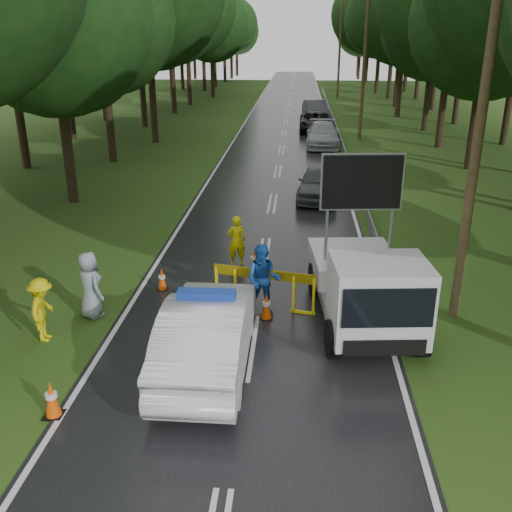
# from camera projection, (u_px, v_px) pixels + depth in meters

# --- Properties ---
(ground) EXTENTS (160.00, 160.00, 0.00)m
(ground) POSITION_uv_depth(u_px,v_px,m) (248.00, 347.00, 13.36)
(ground) COLOR #234413
(ground) RESTS_ON ground
(road) EXTENTS (7.00, 140.00, 0.02)m
(road) POSITION_uv_depth(u_px,v_px,m) (284.00, 134.00, 41.20)
(road) COLOR black
(road) RESTS_ON ground
(guardrail) EXTENTS (0.12, 60.06, 0.70)m
(guardrail) POSITION_uv_depth(u_px,v_px,m) (336.00, 128.00, 40.44)
(guardrail) COLOR gray
(guardrail) RESTS_ON ground
(utility_pole_near) EXTENTS (1.40, 0.24, 10.00)m
(utility_pole_near) POSITION_uv_depth(u_px,v_px,m) (481.00, 117.00, 13.01)
(utility_pole_near) COLOR #422D1E
(utility_pole_near) RESTS_ON ground
(utility_pole_mid) EXTENTS (1.40, 0.24, 10.00)m
(utility_pole_mid) POSITION_uv_depth(u_px,v_px,m) (364.00, 62.00, 37.13)
(utility_pole_mid) COLOR #422D1E
(utility_pole_mid) RESTS_ON ground
(utility_pole_far) EXTENTS (1.40, 0.24, 10.00)m
(utility_pole_far) POSITION_uv_depth(u_px,v_px,m) (340.00, 50.00, 61.26)
(utility_pole_far) COLOR #422D1E
(utility_pole_far) RESTS_ON ground
(police_sedan) EXTENTS (1.76, 4.99, 1.81)m
(police_sedan) POSITION_uv_depth(u_px,v_px,m) (208.00, 332.00, 12.33)
(police_sedan) COLOR silver
(police_sedan) RESTS_ON ground
(work_truck) EXTENTS (2.72, 5.27, 4.05)m
(work_truck) POSITION_uv_depth(u_px,v_px,m) (366.00, 286.00, 13.94)
(work_truck) COLOR gray
(work_truck) RESTS_ON ground
(barrier) EXTENTS (2.71, 0.63, 1.14)m
(barrier) POSITION_uv_depth(u_px,v_px,m) (264.00, 279.00, 14.88)
(barrier) COLOR #FFE80D
(barrier) RESTS_ON ground
(officer) EXTENTS (0.67, 0.53, 1.62)m
(officer) POSITION_uv_depth(u_px,v_px,m) (236.00, 241.00, 17.76)
(officer) COLOR yellow
(officer) RESTS_ON ground
(civilian) EXTENTS (0.98, 0.79, 1.89)m
(civilian) POSITION_uv_depth(u_px,v_px,m) (263.00, 280.00, 14.65)
(civilian) COLOR #1B52B0
(civilian) RESTS_ON ground
(bystander_left) EXTENTS (0.69, 1.07, 1.58)m
(bystander_left) POSITION_uv_depth(u_px,v_px,m) (43.00, 310.00, 13.41)
(bystander_left) COLOR #D0C20B
(bystander_left) RESTS_ON ground
(bystander_right) EXTENTS (1.02, 0.99, 1.76)m
(bystander_right) POSITION_uv_depth(u_px,v_px,m) (90.00, 285.00, 14.49)
(bystander_right) COLOR #8591A0
(bystander_right) RESTS_ON ground
(queue_car_first) EXTENTS (2.18, 4.46, 1.46)m
(queue_car_first) POSITION_uv_depth(u_px,v_px,m) (319.00, 182.00, 25.05)
(queue_car_first) COLOR #414549
(queue_car_first) RESTS_ON ground
(queue_car_second) EXTENTS (2.19, 5.14, 1.48)m
(queue_car_second) POSITION_uv_depth(u_px,v_px,m) (323.00, 135.00, 36.60)
(queue_car_second) COLOR #A5A8AC
(queue_car_second) RESTS_ON ground
(queue_car_third) EXTENTS (2.33, 5.00, 1.39)m
(queue_car_third) POSITION_uv_depth(u_px,v_px,m) (315.00, 122.00, 42.21)
(queue_car_third) COLOR black
(queue_car_third) RESTS_ON ground
(queue_car_fourth) EXTENTS (2.31, 4.98, 1.58)m
(queue_car_fourth) POSITION_uv_depth(u_px,v_px,m) (316.00, 110.00, 47.73)
(queue_car_fourth) COLOR #43454B
(queue_car_fourth) RESTS_ON ground
(cone_near_left) EXTENTS (0.37, 0.37, 0.78)m
(cone_near_left) POSITION_uv_depth(u_px,v_px,m) (52.00, 399.00, 10.83)
(cone_near_left) COLOR black
(cone_near_left) RESTS_ON ground
(cone_center) EXTENTS (0.34, 0.34, 0.72)m
(cone_center) POSITION_uv_depth(u_px,v_px,m) (266.00, 306.00, 14.55)
(cone_center) COLOR black
(cone_center) RESTS_ON ground
(cone_far) EXTENTS (0.35, 0.35, 0.74)m
(cone_far) POSITION_uv_depth(u_px,v_px,m) (254.00, 260.00, 17.47)
(cone_far) COLOR black
(cone_far) RESTS_ON ground
(cone_left_mid) EXTENTS (0.31, 0.31, 0.66)m
(cone_left_mid) POSITION_uv_depth(u_px,v_px,m) (162.00, 279.00, 16.22)
(cone_left_mid) COLOR black
(cone_left_mid) RESTS_ON ground
(cone_right) EXTENTS (0.30, 0.30, 0.64)m
(cone_right) POSITION_uv_depth(u_px,v_px,m) (380.00, 277.00, 16.36)
(cone_right) COLOR black
(cone_right) RESTS_ON ground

